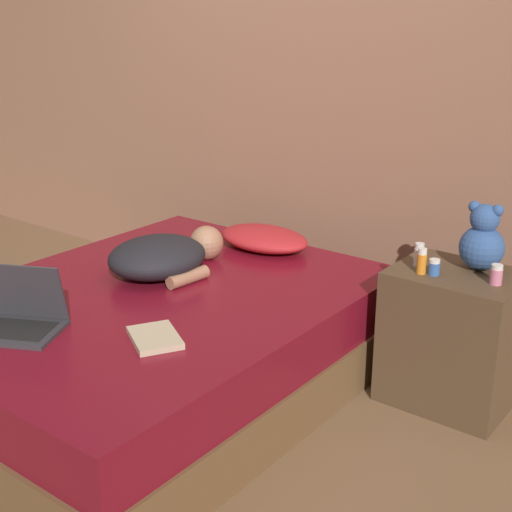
% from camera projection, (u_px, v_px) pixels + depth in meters
% --- Properties ---
extents(ground_plane, '(12.00, 12.00, 0.00)m').
position_uv_depth(ground_plane, '(158.00, 386.00, 3.19)').
color(ground_plane, brown).
extents(wall_back, '(8.00, 0.06, 2.60)m').
position_uv_depth(wall_back, '(316.00, 70.00, 3.69)').
color(wall_back, '#996B51').
rests_on(wall_back, ground_plane).
extents(bed, '(1.50, 1.91, 0.45)m').
position_uv_depth(bed, '(155.00, 341.00, 3.12)').
color(bed, brown).
rests_on(bed, ground_plane).
extents(nightstand, '(0.51, 0.41, 0.59)m').
position_uv_depth(nightstand, '(452.00, 337.00, 3.00)').
color(nightstand, brown).
rests_on(nightstand, ground_plane).
extents(pillow, '(0.49, 0.32, 0.11)m').
position_uv_depth(pillow, '(264.00, 238.00, 3.59)').
color(pillow, red).
rests_on(pillow, bed).
extents(person_lying, '(0.45, 0.63, 0.17)m').
position_uv_depth(person_lying, '(164.00, 255.00, 3.24)').
color(person_lying, black).
rests_on(person_lying, bed).
extents(laptop, '(0.40, 0.36, 0.25)m').
position_uv_depth(laptop, '(19.00, 316.00, 2.68)').
color(laptop, '#333338').
rests_on(laptop, bed).
extents(teddy_bear, '(0.18, 0.18, 0.28)m').
position_uv_depth(teddy_bear, '(483.00, 241.00, 2.90)').
color(teddy_bear, '#335693').
rests_on(teddy_bear, nightstand).
extents(bottle_white, '(0.04, 0.04, 0.10)m').
position_uv_depth(bottle_white, '(419.00, 255.00, 2.95)').
color(bottle_white, white).
rests_on(bottle_white, nightstand).
extents(bottle_blue, '(0.05, 0.05, 0.07)m').
position_uv_depth(bottle_blue, '(434.00, 267.00, 2.86)').
color(bottle_blue, '#3866B2').
rests_on(bottle_blue, nightstand).
extents(bottle_pink, '(0.05, 0.05, 0.08)m').
position_uv_depth(bottle_pink, '(496.00, 275.00, 2.76)').
color(bottle_pink, pink).
rests_on(bottle_pink, nightstand).
extents(bottle_orange, '(0.04, 0.04, 0.11)m').
position_uv_depth(bottle_orange, '(422.00, 261.00, 2.87)').
color(bottle_orange, orange).
rests_on(bottle_orange, nightstand).
extents(book, '(0.28, 0.25, 0.02)m').
position_uv_depth(book, '(155.00, 338.00, 2.60)').
color(book, '#C6B793').
rests_on(book, bed).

